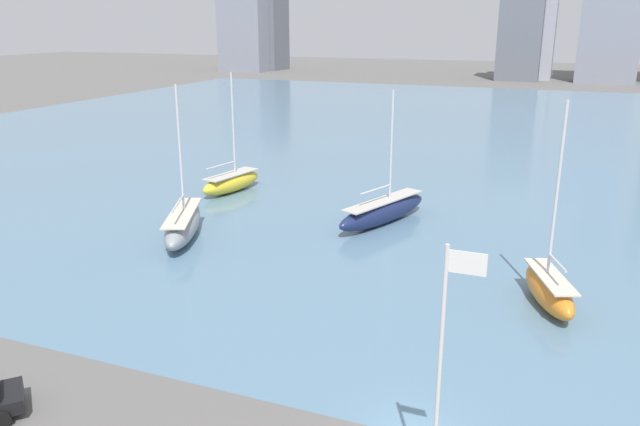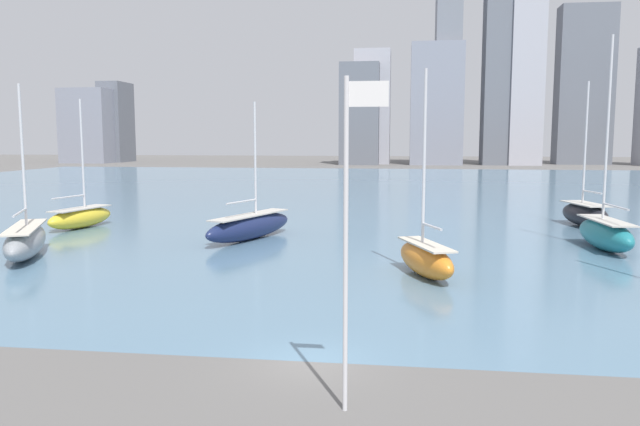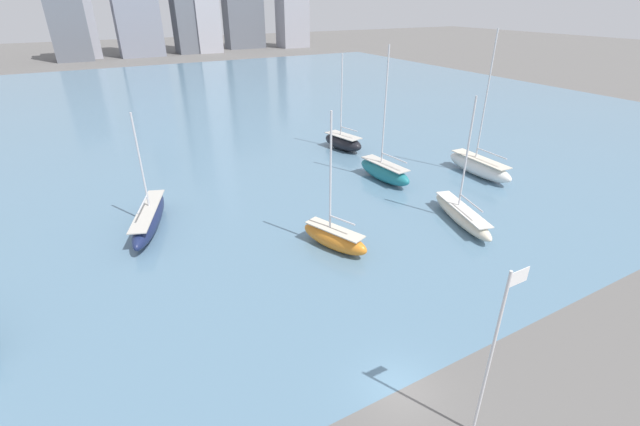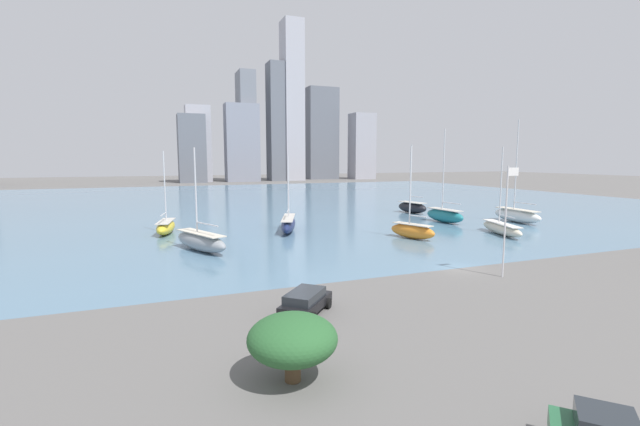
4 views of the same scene
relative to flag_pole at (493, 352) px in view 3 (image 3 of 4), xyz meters
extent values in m
plane|color=#605E5B|center=(-1.64, 3.79, -5.31)|extent=(500.00, 500.00, 0.00)
cube|color=slate|center=(-1.64, 73.79, -5.30)|extent=(180.00, 140.00, 0.00)
cylinder|color=silver|center=(-0.07, 0.00, -0.47)|extent=(0.14, 0.14, 9.67)
cube|color=white|center=(0.55, 0.00, 3.86)|extent=(1.10, 0.03, 0.70)
cube|color=slate|center=(-11.87, 168.43, 9.45)|extent=(11.46, 10.70, 29.51)
cube|color=#A8A8B2|center=(-8.50, 173.38, 11.69)|extent=(10.73, 8.52, 33.99)
cube|color=gray|center=(10.43, 169.28, 12.24)|extent=(15.07, 8.63, 35.09)
cube|color=#9E9EA8|center=(73.46, 172.71, 11.46)|extent=(11.70, 9.71, 33.54)
ellipsoid|color=#19234C|center=(-10.42, 29.87, -4.31)|extent=(5.60, 10.97, 1.98)
cube|color=#BCB7AD|center=(-10.42, 29.87, -3.37)|extent=(4.59, 9.00, 0.10)
cube|color=#2D2D33|center=(-10.42, 29.87, -4.86)|extent=(0.83, 1.91, 0.89)
cylinder|color=silver|center=(-10.14, 30.65, 1.06)|extent=(0.18, 0.18, 8.77)
cylinder|color=silver|center=(-10.81, 28.84, -2.22)|extent=(1.47, 3.67, 0.14)
ellipsoid|color=white|center=(26.90, 24.59, -4.23)|extent=(2.65, 9.76, 2.14)
cube|color=beige|center=(26.90, 24.59, -3.21)|extent=(2.17, 8.00, 0.10)
cube|color=#2D2D33|center=(26.90, 24.59, -4.82)|extent=(0.23, 1.75, 0.96)
cylinder|color=silver|center=(26.93, 25.32, 4.04)|extent=(0.18, 0.18, 14.41)
cylinder|color=silver|center=(26.84, 23.10, -2.06)|extent=(0.31, 4.43, 0.14)
ellipsoid|color=#1E757F|center=(15.82, 28.79, -4.22)|extent=(2.86, 8.26, 2.17)
cube|color=#BCB7AD|center=(15.82, 28.79, -3.19)|extent=(2.34, 6.77, 0.10)
cube|color=#2D2D33|center=(15.82, 28.79, -4.82)|extent=(0.28, 1.47, 0.97)
cylinder|color=silver|center=(15.77, 29.40, 3.33)|extent=(0.18, 0.18, 12.93)
cylinder|color=silver|center=(15.94, 27.35, -2.04)|extent=(0.48, 4.10, 0.14)
ellipsoid|color=beige|center=(15.89, 16.57, -4.52)|extent=(4.45, 9.97, 1.56)
cube|color=silver|center=(15.89, 16.57, -3.79)|extent=(3.65, 8.17, 0.10)
cube|color=#2D2D33|center=(15.89, 16.57, -4.95)|extent=(0.64, 1.75, 0.70)
cylinder|color=silver|center=(16.09, 17.28, 1.44)|extent=(0.18, 0.18, 10.35)
cylinder|color=silver|center=(15.57, 15.44, -2.64)|extent=(1.19, 3.71, 0.14)
ellipsoid|color=black|center=(17.75, 41.10, -4.26)|extent=(3.96, 7.23, 2.09)
cube|color=#BCB7AD|center=(17.75, 41.10, -3.26)|extent=(3.25, 5.93, 0.10)
cube|color=#2D2D33|center=(17.75, 41.10, -4.83)|extent=(0.42, 1.24, 0.94)
cylinder|color=silver|center=(17.64, 41.60, 2.22)|extent=(0.18, 0.18, 10.86)
cylinder|color=silver|center=(17.98, 40.04, -2.11)|extent=(0.81, 3.14, 0.14)
ellipsoid|color=orange|center=(2.84, 18.44, -4.35)|extent=(4.01, 6.87, 1.91)
cube|color=beige|center=(2.84, 18.44, -3.44)|extent=(3.29, 5.63, 0.10)
cube|color=#2D2D33|center=(2.84, 18.44, -4.87)|extent=(0.58, 1.18, 0.86)
cylinder|color=silver|center=(2.66, 18.91, 1.58)|extent=(0.18, 0.18, 9.95)
cylinder|color=silver|center=(3.12, 17.71, -2.29)|extent=(1.06, 2.46, 0.14)
camera|label=1|loc=(2.80, -17.23, 10.59)|focal=35.00mm
camera|label=2|loc=(1.57, -17.45, 2.67)|focal=35.00mm
camera|label=3|loc=(-13.61, -8.68, 14.10)|focal=24.00mm
camera|label=4|loc=(-28.17, -28.11, 4.93)|focal=24.00mm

